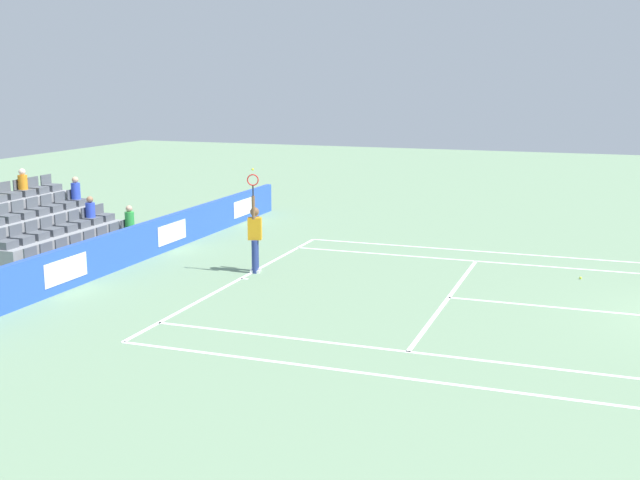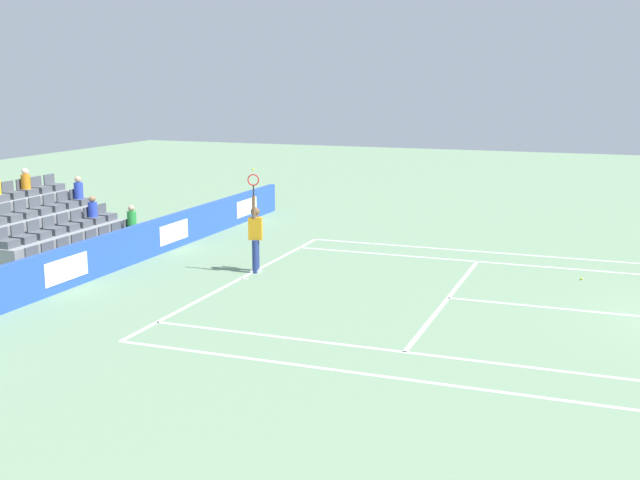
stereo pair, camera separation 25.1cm
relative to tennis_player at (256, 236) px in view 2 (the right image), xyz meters
name	(u,v)px [view 2 (the right image)]	position (x,y,z in m)	size (l,w,h in m)	color
line_baseline	(241,278)	(0.77, -0.07, -0.99)	(10.97, 0.10, 0.01)	white
line_service	(448,298)	(0.77, 5.42, -0.99)	(8.23, 0.10, 0.01)	white
line_centre_service	(589,311)	(0.77, 8.62, -0.99)	(0.10, 6.40, 0.01)	white
line_singles_sideline_left	(428,355)	(4.88, 5.87, -0.99)	(0.10, 11.89, 0.01)	white
line_singles_sideline_right	(493,263)	(-3.35, 5.87, -0.99)	(0.10, 11.89, 0.01)	white
line_doubles_sideline_left	(410,380)	(6.25, 5.87, -0.99)	(0.10, 11.89, 0.01)	white
line_doubles_sideline_right	(500,253)	(-4.72, 5.87, -0.99)	(0.10, 11.89, 0.01)	white
line_centre_mark	(245,278)	(0.77, 0.03, -0.99)	(0.10, 0.20, 0.01)	white
sponsor_barrier	(123,248)	(0.77, -3.70, -0.46)	(20.53, 0.22, 1.06)	blue
tennis_player	(256,236)	(0.00, 0.00, 0.00)	(0.54, 0.42, 2.85)	navy
stadium_stand	(36,236)	(0.76, -6.65, -0.31)	(4.96, 3.80, 2.56)	gray
loose_tennis_ball	(582,279)	(-2.18, 8.33, -0.96)	(0.07, 0.07, 0.07)	#D1E533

